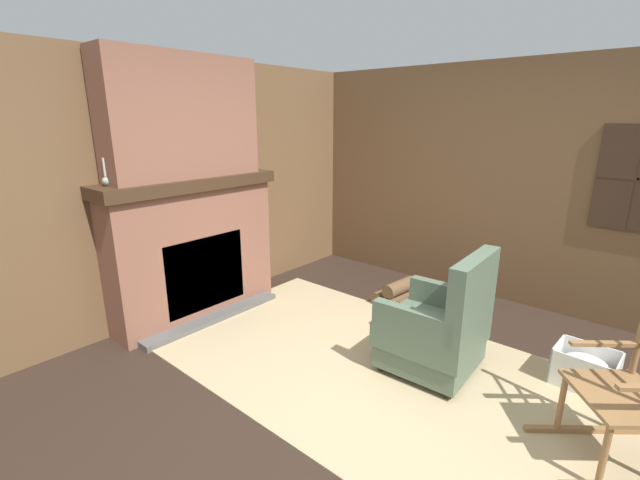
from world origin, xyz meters
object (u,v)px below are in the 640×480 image
at_px(rocking_chair, 629,399).
at_px(decorative_plate_on_mantel, 192,162).
at_px(firewood_stack, 399,296).
at_px(oil_lamp_vase, 108,176).
at_px(storage_case, 219,167).
at_px(laundry_basket, 585,369).
at_px(armchair, 438,330).

bearing_deg(rocking_chair, decorative_plate_on_mantel, -33.52).
bearing_deg(decorative_plate_on_mantel, firewood_stack, 43.00).
bearing_deg(oil_lamp_vase, storage_case, 89.99).
relative_size(rocking_chair, storage_case, 4.59).
height_order(firewood_stack, laundry_basket, laundry_basket).
relative_size(laundry_basket, storage_case, 1.61).
distance_m(rocking_chair, decorative_plate_on_mantel, 3.79).
xyz_separation_m(armchair, laundry_basket, (0.93, 0.54, -0.21)).
bearing_deg(rocking_chair, oil_lamp_vase, -21.14).
bearing_deg(armchair, decorative_plate_on_mantel, 10.31).
bearing_deg(rocking_chair, laundry_basket, -106.32).
relative_size(oil_lamp_vase, storage_case, 0.86).
xyz_separation_m(oil_lamp_vase, storage_case, (0.00, 1.11, -0.02)).
relative_size(armchair, firewood_stack, 1.98).
relative_size(rocking_chair, laundry_basket, 2.85).
xyz_separation_m(firewood_stack, storage_case, (-1.50, -1.12, 1.35)).
distance_m(firewood_stack, decorative_plate_on_mantel, 2.52).
distance_m(rocking_chair, firewood_stack, 2.36).
bearing_deg(laundry_basket, armchair, -149.94).
xyz_separation_m(rocking_chair, storage_case, (-3.59, -0.07, 1.04)).
bearing_deg(storage_case, oil_lamp_vase, -90.01).
bearing_deg(decorative_plate_on_mantel, storage_case, 86.14).
xyz_separation_m(laundry_basket, storage_case, (-3.29, -0.77, 1.32)).
distance_m(firewood_stack, oil_lamp_vase, 3.02).
height_order(armchair, rocking_chair, rocking_chair).
distance_m(firewood_stack, laundry_basket, 1.82).
height_order(firewood_stack, oil_lamp_vase, oil_lamp_vase).
bearing_deg(oil_lamp_vase, rocking_chair, 18.16).
xyz_separation_m(armchair, oil_lamp_vase, (-2.36, -1.34, 1.12)).
bearing_deg(decorative_plate_on_mantel, rocking_chair, 5.79).
xyz_separation_m(firewood_stack, laundry_basket, (1.79, -0.35, 0.04)).
height_order(rocking_chair, decorative_plate_on_mantel, decorative_plate_on_mantel).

